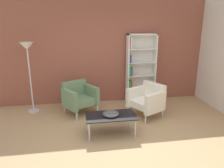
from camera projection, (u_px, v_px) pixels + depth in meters
ground_plane at (122, 146)px, 3.94m from camera, size 8.32×8.32×0.00m
brick_back_panel at (104, 50)px, 5.87m from camera, size 6.40×0.12×2.90m
bookshelf_tall at (138, 70)px, 5.97m from camera, size 0.80×0.30×1.90m
coffee_table_low at (111, 117)px, 4.28m from camera, size 1.00×0.56×0.40m
decorative_bowl at (111, 114)px, 4.27m from camera, size 0.32×0.32×0.05m
armchair_corner_red at (79, 97)px, 5.30m from camera, size 0.94×0.92×0.78m
armchair_near_window at (147, 99)px, 5.13m from camera, size 0.90×0.93×0.78m
floor_lamp_torchiere at (28, 55)px, 5.09m from camera, size 0.32×0.32×1.74m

